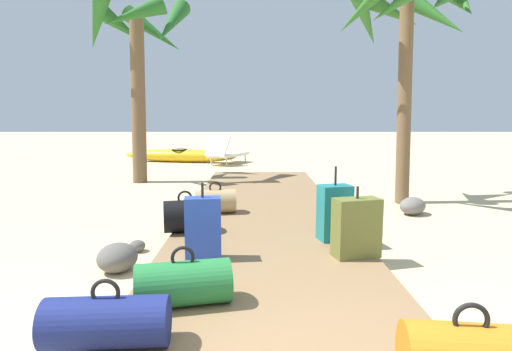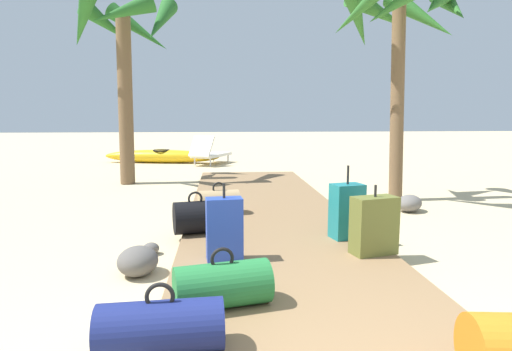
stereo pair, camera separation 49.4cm
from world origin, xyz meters
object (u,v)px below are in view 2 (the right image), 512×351
suitcase_olive (374,225)px  lounge_chair (209,153)px  duffel_bag_navy (161,327)px  duffel_bag_tan (219,202)px  kayak (162,156)px  suitcase_teal (347,211)px  duffel_bag_black (196,217)px  suitcase_blue (224,229)px  palm_tree_near_right (401,17)px  duffel_bag_green (223,285)px  palm_tree_far_left (124,41)px

suitcase_olive → lounge_chair: size_ratio=0.41×
duffel_bag_navy → duffel_bag_tan: size_ratio=1.23×
kayak → duffel_bag_tan: bearing=-76.3°
suitcase_olive → duffel_bag_tan: bearing=129.6°
suitcase_teal → duffel_bag_black: (-1.61, 0.31, -0.11)m
duffel_bag_navy → suitcase_blue: bearing=76.4°
suitcase_olive → suitcase_teal: bearing=100.9°
suitcase_blue → palm_tree_near_right: size_ratio=0.20×
suitcase_blue → palm_tree_near_right: (2.79, 2.97, 2.52)m
duffel_bag_tan → duffel_bag_green: size_ratio=0.82×
duffel_bag_green → suitcase_olive: bearing=35.6°
suitcase_olive → kayak: (-3.16, 8.69, -0.16)m
suitcase_olive → lounge_chair: lounge_chair is taller
suitcase_teal → duffel_bag_tan: (-1.37, 1.24, -0.13)m
suitcase_blue → duffel_bag_green: suitcase_blue is taller
suitcase_olive → kayak: suitcase_olive is taller
suitcase_teal → duffel_bag_black: bearing=169.1°
suitcase_teal → duffel_bag_tan: size_ratio=1.35×
duffel_bag_green → palm_tree_near_right: (2.81, 3.92, 2.65)m
duffel_bag_tan → lounge_chair: 6.39m
suitcase_blue → palm_tree_far_left: palm_tree_far_left is taller
duffel_bag_tan → kayak: duffel_bag_tan is taller
duffel_bag_black → suitcase_blue: 0.97m
palm_tree_far_left → duffel_bag_green: bearing=-72.7°
duffel_bag_green → duffel_bag_black: bearing=98.9°
duffel_bag_navy → suitcase_teal: bearing=51.6°
duffel_bag_navy → suitcase_olive: 2.36m
duffel_bag_navy → kayak: (-1.39, 10.24, -0.03)m
duffel_bag_navy → palm_tree_near_right: bearing=54.8°
palm_tree_far_left → lounge_chair: 4.29m
suitcase_blue → lounge_chair: 8.23m
duffel_bag_navy → suitcase_blue: size_ratio=1.01×
suitcase_teal → duffel_bag_green: suitcase_teal is taller
duffel_bag_black → palm_tree_near_right: size_ratio=0.15×
suitcase_olive → lounge_chair: (-1.77, 8.15, -0.03)m
duffel_bag_green → palm_tree_near_right: size_ratio=0.20×
duffel_bag_tan → lounge_chair: lounge_chair is taller
duffel_bag_black → suitcase_teal: bearing=-10.9°
suitcase_teal → lounge_chair: bearing=102.3°
duffel_bag_navy → duffel_bag_tan: (0.30, 3.33, 0.01)m
duffel_bag_black → kayak: bearing=100.4°
suitcase_teal → duffel_bag_navy: (-1.66, -2.10, -0.14)m
duffel_bag_navy → duffel_bag_green: 0.64m
suitcase_teal → palm_tree_far_left: (-3.19, 4.47, 2.44)m
palm_tree_far_left → kayak: bearing=87.9°
duffel_bag_green → suitcase_teal: bearing=49.6°
duffel_bag_black → duffel_bag_navy: duffel_bag_black is taller
suitcase_blue → lounge_chair: bearing=92.5°
duffel_bag_navy → duffel_bag_green: duffel_bag_green is taller
suitcase_olive → kayak: bearing=110.0°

